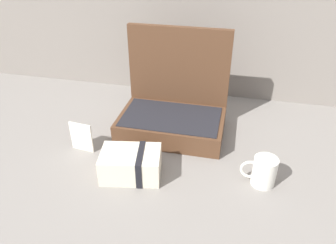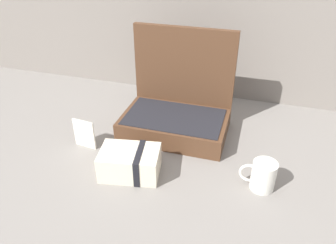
# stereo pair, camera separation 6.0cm
# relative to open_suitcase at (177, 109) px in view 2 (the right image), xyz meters

# --- Properties ---
(ground_plane) EXTENTS (6.00, 6.00, 0.00)m
(ground_plane) POSITION_rel_open_suitcase_xyz_m (0.06, -0.21, -0.09)
(ground_plane) COLOR slate
(open_suitcase) EXTENTS (0.41, 0.27, 0.40)m
(open_suitcase) POSITION_rel_open_suitcase_xyz_m (0.00, 0.00, 0.00)
(open_suitcase) COLOR #4C301E
(open_suitcase) RESTS_ON ground_plane
(cream_toiletry_bag) EXTENTS (0.22, 0.16, 0.10)m
(cream_toiletry_bag) POSITION_rel_open_suitcase_xyz_m (-0.07, -0.31, -0.05)
(cream_toiletry_bag) COLOR beige
(cream_toiletry_bag) RESTS_ON ground_plane
(coffee_mug) EXTENTS (0.12, 0.08, 0.10)m
(coffee_mug) POSITION_rel_open_suitcase_xyz_m (0.35, -0.26, -0.04)
(coffee_mug) COLOR silver
(coffee_mug) RESTS_ON ground_plane
(info_card_left) EXTENTS (0.09, 0.02, 0.11)m
(info_card_left) POSITION_rel_open_suitcase_xyz_m (-0.30, -0.22, -0.03)
(info_card_left) COLOR silver
(info_card_left) RESTS_ON ground_plane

